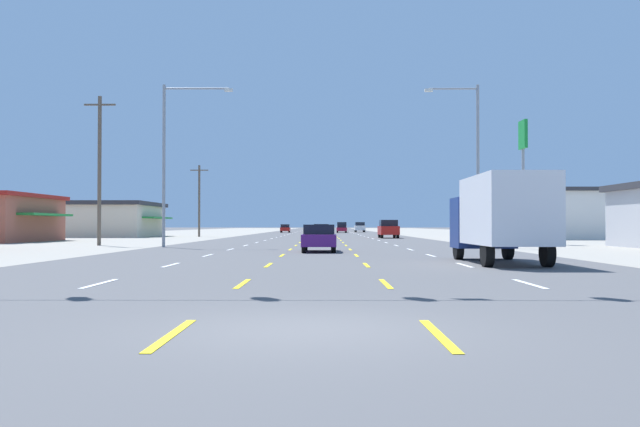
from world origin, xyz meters
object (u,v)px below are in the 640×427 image
at_px(pole_sign_right_row_1, 523,153).
at_px(sedan_center_turn_near, 319,238).
at_px(hatchback_center_turn_midfar, 321,230).
at_px(streetlight_right_row_0, 473,155).
at_px(suv_inner_right_distant_b, 342,227).
at_px(box_truck_far_right_nearest, 501,214).
at_px(streetlight_left_row_0, 171,153).
at_px(sedan_inner_right_farther, 342,229).
at_px(hatchback_far_left_farthest, 285,228).
at_px(hatchback_center_turn_far, 323,229).
at_px(suv_far_right_distant_a, 360,227).
at_px(suv_far_right_mid, 388,229).

bearing_deg(pole_sign_right_row_1, sedan_center_turn_near, -137.22).
xyz_separation_m(hatchback_center_turn_midfar, streetlight_right_row_0, (10.05, -36.38, 5.18)).
height_order(sedan_center_turn_near, suv_inner_right_distant_b, suv_inner_right_distant_b).
xyz_separation_m(box_truck_far_right_nearest, streetlight_left_row_0, (-16.57, 17.79, 4.27)).
bearing_deg(sedan_inner_right_farther, sedan_center_turn_near, -92.29).
relative_size(hatchback_far_left_farthest, streetlight_left_row_0, 0.37).
distance_m(box_truck_far_right_nearest, hatchback_center_turn_far, 75.01).
relative_size(hatchback_center_turn_far, streetlight_right_row_0, 0.37).
distance_m(suv_far_right_distant_a, pole_sign_right_row_1, 82.43).
distance_m(hatchback_center_turn_midfar, hatchback_far_left_farthest, 44.61).
height_order(hatchback_center_turn_midfar, hatchback_far_left_farthest, same).
bearing_deg(sedan_inner_right_farther, hatchback_far_left_farthest, 161.67).
height_order(suv_far_right_mid, hatchback_far_left_farthest, suv_far_right_mid).
bearing_deg(sedan_center_turn_near, streetlight_right_row_0, 35.63).
relative_size(sedan_center_turn_near, suv_far_right_mid, 0.92).
bearing_deg(hatchback_far_left_farthest, box_truck_far_right_nearest, -81.92).
distance_m(suv_inner_right_distant_b, streetlight_right_row_0, 89.22).
distance_m(suv_far_right_mid, hatchback_far_left_farthest, 52.70).
relative_size(box_truck_far_right_nearest, suv_far_right_distant_a, 1.47).
bearing_deg(suv_inner_right_distant_b, suv_far_right_mid, -86.54).
relative_size(box_truck_far_right_nearest, sedan_center_turn_near, 1.60).
bearing_deg(hatchback_center_turn_midfar, pole_sign_right_row_1, -62.43).
bearing_deg(sedan_center_turn_near, hatchback_center_turn_far, 89.90).
bearing_deg(hatchback_center_turn_far, suv_inner_right_distant_b, 83.61).
bearing_deg(box_truck_far_right_nearest, sedan_center_turn_near, 122.88).
distance_m(hatchback_far_left_farthest, suv_far_right_distant_a, 16.57).
height_order(hatchback_center_turn_midfar, suv_far_right_distant_a, suv_far_right_distant_a).
relative_size(suv_far_right_distant_a, streetlight_right_row_0, 0.47).
distance_m(suv_far_right_mid, streetlight_left_row_0, 34.58).
distance_m(suv_far_right_mid, hatchback_center_turn_midfar, 9.97).
bearing_deg(streetlight_left_row_0, box_truck_far_right_nearest, -47.03).
distance_m(hatchback_center_turn_midfar, pole_sign_right_row_1, 33.72).
bearing_deg(streetlight_left_row_0, sedan_center_turn_near, -36.28).
bearing_deg(hatchback_center_turn_midfar, suv_far_right_mid, -41.81).
bearing_deg(streetlight_left_row_0, hatchback_far_left_farthest, 88.13).
xyz_separation_m(hatchback_center_turn_midfar, hatchback_far_left_farthest, (-6.86, 44.08, 0.00)).
bearing_deg(suv_far_right_mid, suv_inner_right_distant_b, 93.46).
bearing_deg(suv_far_right_mid, hatchback_center_turn_midfar, 138.19).
xyz_separation_m(suv_far_right_mid, hatchback_far_left_farthest, (-14.29, 50.73, -0.24)).
distance_m(hatchback_center_turn_midfar, suv_inner_right_distant_b, 52.63).
height_order(hatchback_center_turn_far, suv_far_right_distant_a, suv_far_right_distant_a).
distance_m(hatchback_center_turn_midfar, sedan_inner_right_farther, 40.79).
relative_size(sedan_center_turn_near, sedan_inner_right_farther, 1.00).
bearing_deg(streetlight_right_row_0, box_truck_far_right_nearest, -99.50).
relative_size(box_truck_far_right_nearest, pole_sign_right_row_1, 0.78).
relative_size(box_truck_far_right_nearest, sedan_inner_right_farther, 1.60).
bearing_deg(hatchback_far_left_farthest, pole_sign_right_row_1, -73.18).
bearing_deg(box_truck_far_right_nearest, suv_far_right_distant_a, 89.80).
xyz_separation_m(sedan_center_turn_near, sedan_inner_right_farther, (3.37, 84.11, 0.00)).
distance_m(hatchback_center_turn_far, hatchback_far_left_farthest, 24.61).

